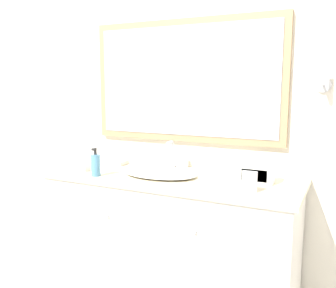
# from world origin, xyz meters

# --- Properties ---
(wall_back) EXTENTS (8.00, 0.18, 2.55)m
(wall_back) POSITION_xyz_m (-0.00, 0.64, 1.28)
(wall_back) COLOR silver
(wall_back) RESTS_ON ground_plane
(vanity_counter) EXTENTS (1.62, 0.62, 0.88)m
(vanity_counter) POSITION_xyz_m (0.00, 0.31, 0.44)
(vanity_counter) COLOR beige
(vanity_counter) RESTS_ON ground_plane
(sink_basin) EXTENTS (0.49, 0.37, 0.20)m
(sink_basin) POSITION_xyz_m (-0.06, 0.28, 0.90)
(sink_basin) COLOR white
(sink_basin) RESTS_ON vanity_counter
(soap_bottle) EXTENTS (0.06, 0.06, 0.18)m
(soap_bottle) POSITION_xyz_m (-0.42, 0.09, 0.96)
(soap_bottle) COLOR teal
(soap_bottle) RESTS_ON vanity_counter
(appliance_box) EXTENTS (0.21, 0.12, 0.10)m
(appliance_box) POSITION_xyz_m (0.52, 0.38, 0.94)
(appliance_box) COLOR white
(appliance_box) RESTS_ON vanity_counter
(picture_frame) EXTENTS (0.08, 0.01, 0.11)m
(picture_frame) POSITION_xyz_m (0.54, 0.16, 0.94)
(picture_frame) COLOR #B2B2B7
(picture_frame) RESTS_ON vanity_counter
(hand_towel_near_sink) EXTENTS (0.15, 0.11, 0.03)m
(hand_towel_near_sink) POSITION_xyz_m (-0.50, 0.44, 0.90)
(hand_towel_near_sink) COLOR silver
(hand_towel_near_sink) RESTS_ON vanity_counter
(hand_towel_far_corner) EXTENTS (0.16, 0.12, 0.03)m
(hand_towel_far_corner) POSITION_xyz_m (-0.62, 0.20, 0.90)
(hand_towel_far_corner) COLOR silver
(hand_towel_far_corner) RESTS_ON vanity_counter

